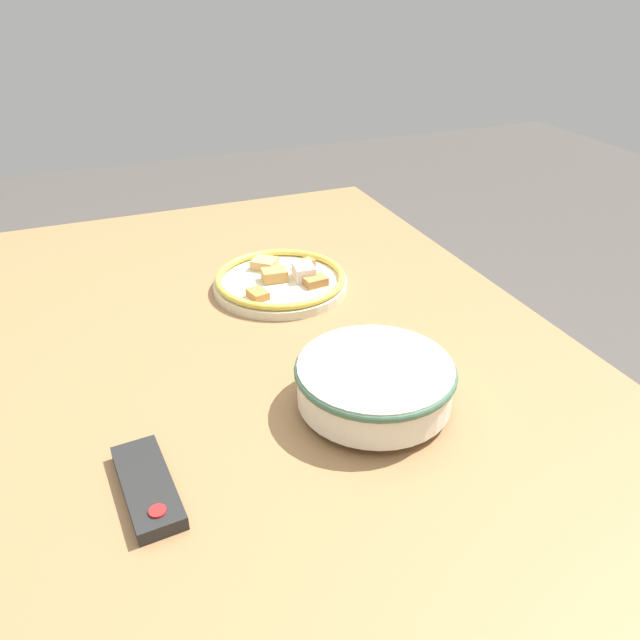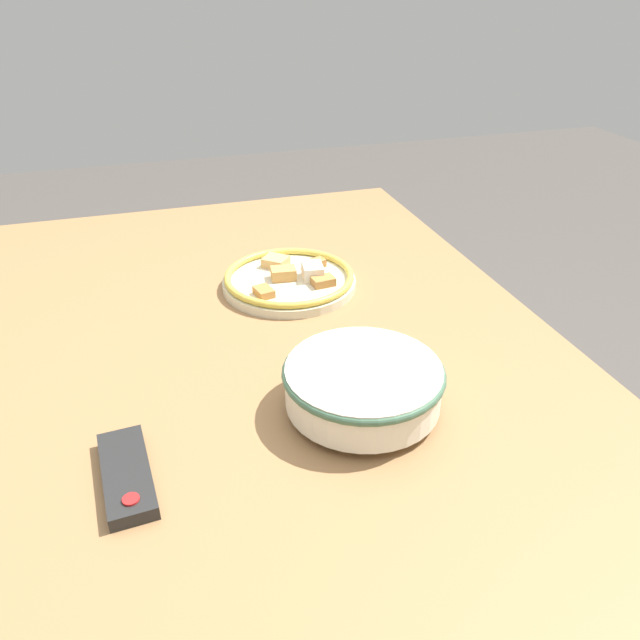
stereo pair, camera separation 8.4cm
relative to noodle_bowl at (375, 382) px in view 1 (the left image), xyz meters
The scene contains 5 objects.
ground_plane 0.84m from the noodle_bowl, 31.39° to the left, with size 8.00×8.00×0.00m, color #4C4742.
dining_table 0.27m from the noodle_bowl, 31.39° to the left, with size 1.52×1.09×0.76m.
noodle_bowl is the anchor object (origin of this frame).
food_plate 0.43m from the noodle_bowl, ahead, with size 0.27×0.27×0.05m.
tv_remote 0.35m from the noodle_bowl, 98.42° to the left, with size 0.17×0.07×0.02m.
Camera 1 is at (-0.88, 0.23, 1.35)m, focal length 35.00 mm.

